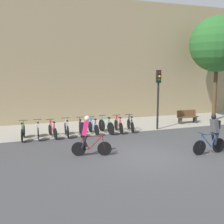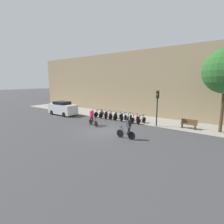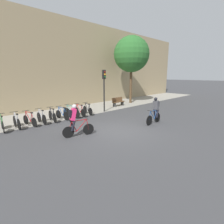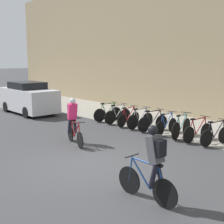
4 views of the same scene
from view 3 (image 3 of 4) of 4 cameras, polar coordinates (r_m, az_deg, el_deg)
name	(u,v)px [view 3 (image 3 of 4)]	position (r m, az deg, el deg)	size (l,w,h in m)	color
ground	(119,131)	(10.25, 2.28, -6.28)	(200.00, 200.00, 0.00)	#3D3D3F
kerb_strip	(61,113)	(15.49, -16.26, -0.39)	(44.00, 4.50, 0.01)	gray
building_facade	(44,63)	(17.48, -21.27, 14.80)	(44.00, 0.60, 8.57)	#9E8966
cyclist_pink	(75,120)	(9.28, -12.13, -2.43)	(1.66, 0.63, 1.75)	black
cyclist_grey	(155,110)	(12.00, 13.95, 0.77)	(1.71, 0.46, 1.77)	black
parked_bike_0	(2,124)	(12.02, -32.20, -3.40)	(0.46, 1.67, 0.98)	black
parked_bike_1	(17,122)	(12.19, -28.69, -2.82)	(0.46, 1.66, 0.98)	black
parked_bike_2	(30,120)	(12.41, -25.27, -2.34)	(0.46, 1.66, 0.94)	black
parked_bike_3	(41,118)	(12.67, -22.04, -1.69)	(0.46, 1.64, 0.97)	black
parked_bike_4	(52,116)	(12.97, -18.92, -1.15)	(0.46, 1.66, 0.97)	black
parked_bike_5	(62,114)	(13.31, -15.94, -0.70)	(0.46, 1.59, 0.95)	black
parked_bike_6	(71,112)	(13.68, -13.13, -0.07)	(0.51, 1.73, 0.99)	black
parked_bike_7	(80,111)	(14.08, -10.47, 0.30)	(0.46, 1.70, 0.96)	black
parked_bike_8	(88,110)	(14.52, -7.97, 0.72)	(0.46, 1.60, 0.95)	black
traffic_light_pole	(104,83)	(15.31, -2.59, 9.42)	(0.26, 0.30, 3.63)	black
bench	(118,102)	(18.27, 1.99, 3.41)	(1.49, 0.44, 0.89)	brown
street_tree_0	(131,54)	(20.41, 6.38, 18.20)	(3.92, 3.92, 7.39)	#4C3823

